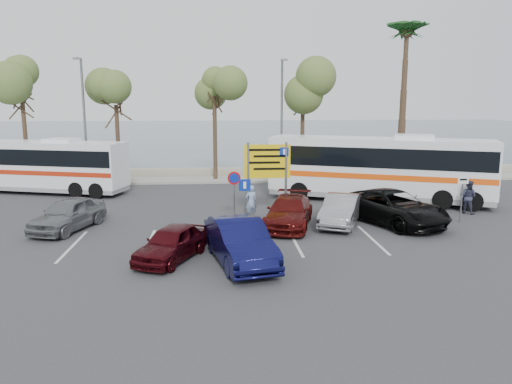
{
  "coord_description": "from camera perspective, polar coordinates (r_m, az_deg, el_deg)",
  "views": [
    {
      "loc": [
        -1.32,
        -20.1,
        5.67
      ],
      "look_at": [
        0.45,
        3.0,
        1.27
      ],
      "focal_mm": 35.0,
      "sensor_mm": 36.0,
      "label": 1
    }
  ],
  "objects": [
    {
      "name": "kerb_strip",
      "position": [
        34.58,
        -2.14,
        1.44
      ],
      "size": [
        44.0,
        2.4,
        0.15
      ],
      "primitive_type": "cube",
      "color": "#9C998D",
      "rests_on": "ground"
    },
    {
      "name": "seawall",
      "position": [
        36.52,
        -2.27,
        2.29
      ],
      "size": [
        48.0,
        0.8,
        0.6
      ],
      "primitive_type": "cube",
      "color": "#A69F85",
      "rests_on": "ground"
    },
    {
      "name": "sea",
      "position": [
        80.31,
        -3.46,
        6.7
      ],
      "size": [
        140.0,
        140.0,
        0.0
      ],
      "primitive_type": "plane",
      "color": "#3B4B5F",
      "rests_on": "ground"
    },
    {
      "name": "car_maroon",
      "position": [
        22.25,
        3.79,
        -2.27
      ],
      "size": [
        3.01,
        4.92,
        1.33
      ],
      "primitive_type": "imported",
      "rotation": [
        0.0,
        0.0,
        -0.27
      ],
      "color": "#550F0E",
      "rests_on": "ground"
    },
    {
      "name": "car_red",
      "position": [
        17.94,
        -9.63,
        -5.77
      ],
      "size": [
        2.83,
        3.89,
        1.23
      ],
      "primitive_type": "imported",
      "rotation": [
        0.0,
        0.0,
        -0.43
      ],
      "color": "#40090E",
      "rests_on": "ground"
    },
    {
      "name": "pedestrian_near",
      "position": [
        23.74,
        -0.57,
        -1.11
      ],
      "size": [
        0.66,
        0.54,
        1.57
      ],
      "primitive_type": "imported",
      "rotation": [
        0.0,
        0.0,
        3.47
      ],
      "color": "#8FA7D1",
      "rests_on": "ground"
    },
    {
      "name": "direction_sign",
      "position": [
        23.63,
        1.3,
        2.87
      ],
      "size": [
        2.2,
        0.12,
        3.6
      ],
      "color": "slate",
      "rests_on": "ground"
    },
    {
      "name": "car_blue",
      "position": [
        17.32,
        -1.84,
        -5.7
      ],
      "size": [
        2.61,
        4.9,
        1.53
      ],
      "primitive_type": "imported",
      "rotation": [
        0.0,
        0.0,
        0.22
      ],
      "color": "#0E0F42",
      "rests_on": "ground"
    },
    {
      "name": "pedestrian_far",
      "position": [
        26.79,
        23.08,
        -0.53
      ],
      "size": [
        1.01,
        1.01,
        1.66
      ],
      "primitive_type": "imported",
      "rotation": [
        0.0,
        0.0,
        2.34
      ],
      "color": "#303248",
      "rests_on": "ground"
    },
    {
      "name": "sign_no_stop",
      "position": [
        22.86,
        -2.51,
        0.43
      ],
      "size": [
        0.6,
        0.08,
        2.35
      ],
      "color": "slate",
      "rests_on": "ground"
    },
    {
      "name": "coach_bus_right",
      "position": [
        28.3,
        13.83,
        2.43
      ],
      "size": [
        11.99,
        6.89,
        3.72
      ],
      "color": "white",
      "rests_on": "ground"
    },
    {
      "name": "coach_bus_left",
      "position": [
        32.67,
        -23.45,
        2.59
      ],
      "size": [
        10.8,
        5.16,
        3.3
      ],
      "color": "white",
      "rests_on": "ground"
    },
    {
      "name": "tree_far_left",
      "position": [
        36.38,
        -25.26,
        10.79
      ],
      "size": [
        3.2,
        3.2,
        7.6
      ],
      "color": "#382619",
      "rests_on": "kerb_strip"
    },
    {
      "name": "tree_right",
      "position": [
        34.59,
        5.41,
        11.53
      ],
      "size": [
        3.2,
        3.2,
        7.4
      ],
      "color": "#382619",
      "rests_on": "kerb_strip"
    },
    {
      "name": "car_silver_a",
      "position": [
        23.1,
        -20.69,
        -2.37
      ],
      "size": [
        2.88,
        4.43,
        1.4
      ],
      "primitive_type": "imported",
      "rotation": [
        0.0,
        0.0,
        -0.32
      ],
      "color": "slate",
      "rests_on": "ground"
    },
    {
      "name": "lane_markings",
      "position": [
        19.92,
        -3.71,
        -5.79
      ],
      "size": [
        12.02,
        4.2,
        0.01
      ],
      "primitive_type": null,
      "color": "silver",
      "rests_on": "ground"
    },
    {
      "name": "ground",
      "position": [
        20.92,
        -0.61,
        -4.97
      ],
      "size": [
        120.0,
        120.0,
        0.0
      ],
      "primitive_type": "plane",
      "color": "#363639",
      "rests_on": "ground"
    },
    {
      "name": "suv_black",
      "position": [
        23.52,
        15.4,
        -1.7
      ],
      "size": [
        4.57,
        5.99,
        1.51
      ],
      "primitive_type": "imported",
      "rotation": [
        0.0,
        0.0,
        0.44
      ],
      "color": "black",
      "rests_on": "ground"
    },
    {
      "name": "car_silver_b",
      "position": [
        22.85,
        9.71,
        -2.04
      ],
      "size": [
        2.93,
        4.31,
        1.34
      ],
      "primitive_type": "imported",
      "rotation": [
        0.0,
        0.0,
        -0.41
      ],
      "color": "#939398",
      "rests_on": "ground"
    },
    {
      "name": "tree_mid",
      "position": [
        34.11,
        -4.8,
        12.38
      ],
      "size": [
        3.2,
        3.2,
        8.0
      ],
      "color": "#382619",
      "rests_on": "kerb_strip"
    },
    {
      "name": "tree_left",
      "position": [
        34.75,
        -15.77,
        10.91
      ],
      "size": [
        3.2,
        3.2,
        7.2
      ],
      "color": "#382619",
      "rests_on": "kerb_strip"
    },
    {
      "name": "sign_taxi",
      "position": [
        24.65,
        22.5,
        0.01
      ],
      "size": [
        0.5,
        0.07,
        2.2
      ],
      "color": "slate",
      "rests_on": "ground"
    },
    {
      "name": "street_lamp_left",
      "position": [
        34.74,
        -19.07,
        8.41
      ],
      "size": [
        0.45,
        1.15,
        8.01
      ],
      "color": "slate",
      "rests_on": "kerb_strip"
    },
    {
      "name": "street_lamp_right",
      "position": [
        33.91,
        2.97,
        8.93
      ],
      "size": [
        0.45,
        1.15,
        8.01
      ],
      "color": "slate",
      "rests_on": "kerb_strip"
    },
    {
      "name": "palm_tree",
      "position": [
        36.67,
        16.85,
        16.89
      ],
      "size": [
        4.8,
        4.8,
        11.2
      ],
      "color": "#382619",
      "rests_on": "kerb_strip"
    },
    {
      "name": "sign_parking",
      "position": [
        21.34,
        -1.29,
        -0.6
      ],
      "size": [
        0.5,
        0.07,
        2.25
      ],
      "color": "slate",
      "rests_on": "ground"
    }
  ]
}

